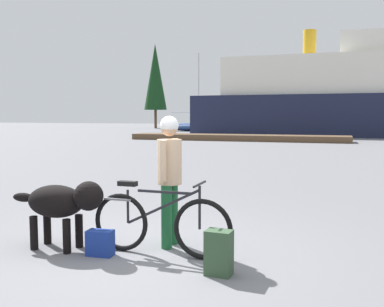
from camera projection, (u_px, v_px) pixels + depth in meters
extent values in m
plane|color=slate|center=(137.00, 256.00, 5.34)|extent=(160.00, 160.00, 0.00)
torus|color=black|center=(203.00, 229.00, 5.17)|extent=(0.74, 0.06, 0.74)
torus|color=black|center=(121.00, 222.00, 5.51)|extent=(0.74, 0.06, 0.74)
cube|color=black|center=(164.00, 192.00, 5.29)|extent=(0.69, 0.03, 0.03)
cube|color=black|center=(163.00, 207.00, 5.31)|extent=(0.94, 0.03, 0.49)
cylinder|color=black|center=(128.00, 206.00, 5.46)|extent=(0.03, 0.03, 0.42)
cylinder|color=black|center=(200.00, 208.00, 5.16)|extent=(0.03, 0.03, 0.52)
cube|color=black|center=(128.00, 184.00, 5.44)|extent=(0.24, 0.10, 0.06)
cylinder|color=black|center=(200.00, 184.00, 5.13)|extent=(0.03, 0.44, 0.03)
cube|color=slate|center=(119.00, 199.00, 5.49)|extent=(0.36, 0.14, 0.02)
cylinder|color=#19592D|center=(173.00, 213.00, 5.82)|extent=(0.14, 0.14, 0.82)
cylinder|color=#19592D|center=(167.00, 217.00, 5.61)|extent=(0.14, 0.14, 0.82)
cylinder|color=#D8B28C|center=(169.00, 162.00, 5.65)|extent=(0.32, 0.32, 0.58)
cylinder|color=#D8B28C|center=(175.00, 158.00, 5.86)|extent=(0.09, 0.09, 0.51)
cylinder|color=#D8B28C|center=(163.00, 161.00, 5.44)|extent=(0.09, 0.09, 0.51)
sphere|color=tan|center=(169.00, 128.00, 5.61)|extent=(0.22, 0.22, 0.22)
sphere|color=white|center=(169.00, 125.00, 5.61)|extent=(0.24, 0.24, 0.24)
ellipsoid|color=black|center=(56.00, 201.00, 5.59)|extent=(0.77, 0.49, 0.42)
sphere|color=black|center=(89.00, 196.00, 5.42)|extent=(0.37, 0.37, 0.37)
ellipsoid|color=black|center=(23.00, 197.00, 5.75)|extent=(0.32, 0.12, 0.12)
cylinder|color=black|center=(79.00, 231.00, 5.67)|extent=(0.10, 0.10, 0.43)
cylinder|color=black|center=(67.00, 236.00, 5.41)|extent=(0.10, 0.10, 0.43)
cylinder|color=black|center=(47.00, 228.00, 5.83)|extent=(0.10, 0.10, 0.43)
cylinder|color=black|center=(34.00, 233.00, 5.57)|extent=(0.10, 0.10, 0.43)
cube|color=#334C33|center=(219.00, 253.00, 4.68)|extent=(0.29, 0.22, 0.49)
cube|color=navy|center=(100.00, 243.00, 5.34)|extent=(0.33, 0.21, 0.31)
cube|color=brown|center=(237.00, 138.00, 29.88)|extent=(14.87, 2.26, 0.40)
cube|color=#191E38|center=(344.00, 116.00, 36.88)|extent=(24.94, 7.99, 3.38)
cube|color=silver|center=(346.00, 76.00, 36.60)|extent=(19.95, 6.71, 3.20)
cube|color=silver|center=(379.00, 45.00, 35.58)|extent=(5.99, 4.80, 1.80)
cylinder|color=#BF8C19|center=(310.00, 44.00, 37.31)|extent=(1.10, 1.10, 2.40)
ellipsoid|color=navy|center=(199.00, 127.00, 47.27)|extent=(8.31, 2.33, 0.90)
cylinder|color=#B2B2B7|center=(199.00, 88.00, 46.91)|extent=(0.14, 0.14, 7.48)
cylinder|color=#B2B2B7|center=(188.00, 112.00, 47.53)|extent=(3.74, 0.10, 0.10)
cylinder|color=#4C331E|center=(156.00, 119.00, 58.47)|extent=(0.35, 0.35, 2.47)
cone|color=#143819|center=(155.00, 77.00, 57.98)|extent=(3.03, 3.03, 8.74)
cylinder|color=#4C331E|center=(311.00, 121.00, 52.44)|extent=(0.44, 0.44, 2.20)
cone|color=#1E4C28|center=(312.00, 82.00, 52.04)|extent=(4.34, 4.34, 6.99)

